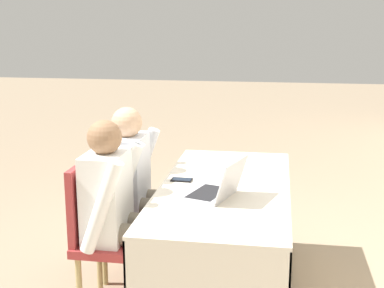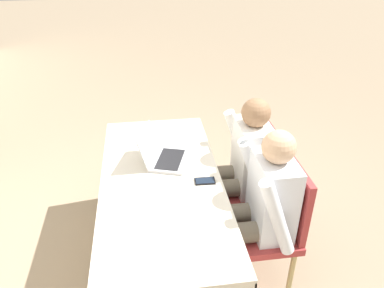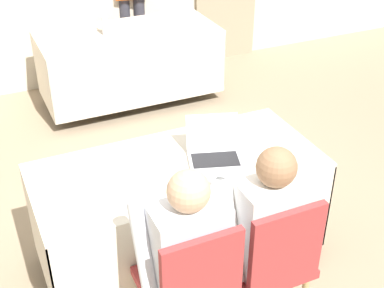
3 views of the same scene
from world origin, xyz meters
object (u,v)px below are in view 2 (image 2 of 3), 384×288
(laptop, at_px, (164,156))
(cell_phone, at_px, (205,181))
(chair_near_right, at_px, (253,181))
(person_white_shirt, at_px, (241,164))
(chair_near_left, at_px, (273,222))
(person_checkered_shirt, at_px, (259,204))

(laptop, bearing_deg, cell_phone, -121.46)
(chair_near_right, height_order, person_white_shirt, person_white_shirt)
(laptop, xyz_separation_m, person_white_shirt, (0.01, -0.55, -0.13))
(chair_near_right, bearing_deg, chair_near_left, 0.00)
(chair_near_left, bearing_deg, person_checkered_shirt, -90.00)
(chair_near_left, height_order, person_checkered_shirt, person_checkered_shirt)
(cell_phone, relative_size, person_white_shirt, 0.11)
(chair_near_left, distance_m, person_white_shirt, 0.49)
(chair_near_left, height_order, person_white_shirt, person_white_shirt)
(laptop, relative_size, chair_near_left, 0.43)
(laptop, distance_m, cell_phone, 0.37)
(chair_near_left, xyz_separation_m, person_checkered_shirt, (0.00, 0.10, 0.16))
(laptop, height_order, chair_near_right, laptop)
(cell_phone, bearing_deg, person_checkered_shirt, -115.78)
(person_checkered_shirt, bearing_deg, cell_phone, -118.20)
(laptop, distance_m, person_white_shirt, 0.57)
(person_white_shirt, bearing_deg, person_checkered_shirt, 0.00)
(chair_near_left, xyz_separation_m, chair_near_right, (0.45, 0.00, 0.00))
(person_checkered_shirt, height_order, person_white_shirt, same)
(cell_phone, height_order, person_white_shirt, person_white_shirt)
(laptop, distance_m, person_checkered_shirt, 0.72)
(chair_near_left, bearing_deg, person_white_shirt, -167.20)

